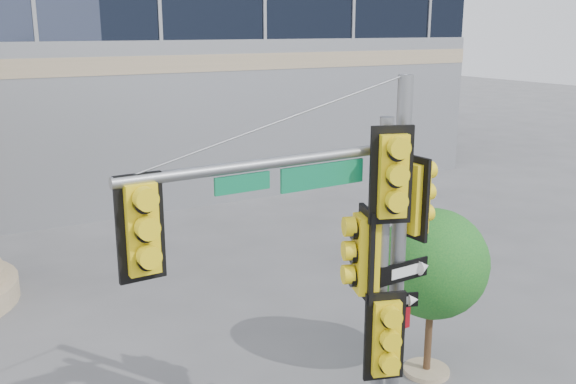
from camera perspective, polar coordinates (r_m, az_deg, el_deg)
main_signal_pole at (r=8.62m, az=4.65°, el=-4.74°), size 4.52×0.57×5.81m
secondary_signal_pole at (r=9.05m, az=8.18°, el=-7.28°), size 0.91×0.85×5.28m
street_tree at (r=12.17m, az=12.81°, el=-6.55°), size 2.09×2.04×3.25m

